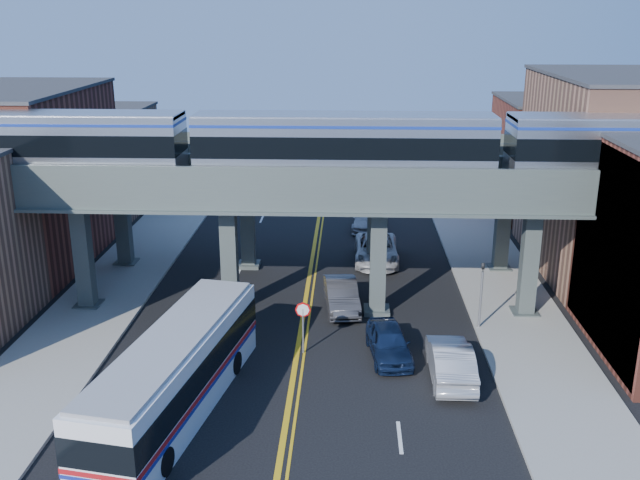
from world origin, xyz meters
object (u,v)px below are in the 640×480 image
(car_lane_a, at_px, (389,342))
(transit_train, at_px, (344,144))
(transit_bus, at_px, (175,374))
(car_lane_c, at_px, (376,250))
(car_lane_b, at_px, (342,295))
(traffic_signal, at_px, (481,288))
(stop_sign, at_px, (303,319))
(car_parked_curb, at_px, (451,361))
(car_lane_d, at_px, (367,219))

(car_lane_a, bearing_deg, transit_train, 106.24)
(transit_bus, xyz_separation_m, car_lane_c, (8.77, 18.71, -0.85))
(transit_bus, distance_m, car_lane_b, 12.76)
(traffic_signal, xyz_separation_m, transit_bus, (-13.73, -8.46, -0.62))
(stop_sign, distance_m, car_lane_a, 4.22)
(transit_bus, height_order, car_parked_curb, transit_bus)
(traffic_signal, bearing_deg, car_lane_b, 161.19)
(car_lane_c, height_order, car_lane_d, car_lane_c)
(stop_sign, distance_m, car_lane_d, 21.03)
(car_parked_curb, bearing_deg, traffic_signal, -112.43)
(stop_sign, bearing_deg, car_lane_b, 71.95)
(stop_sign, distance_m, car_lane_b, 5.79)
(transit_train, distance_m, car_parked_curb, 12.11)
(car_lane_b, height_order, car_lane_c, car_lane_c)
(traffic_signal, relative_size, car_lane_b, 0.85)
(traffic_signal, relative_size, car_parked_curb, 0.80)
(car_lane_a, bearing_deg, stop_sign, 169.13)
(car_lane_d, bearing_deg, car_lane_b, -90.77)
(traffic_signal, height_order, car_lane_c, traffic_signal)
(car_lane_a, distance_m, car_lane_c, 13.52)
(stop_sign, bearing_deg, car_lane_a, -3.73)
(car_lane_c, bearing_deg, car_lane_a, -89.00)
(transit_bus, relative_size, car_lane_d, 2.63)
(car_lane_c, relative_size, car_lane_d, 1.21)
(traffic_signal, xyz_separation_m, car_lane_a, (-4.81, -3.27, -1.53))
(transit_train, distance_m, car_lane_c, 11.98)
(stop_sign, bearing_deg, car_lane_d, 80.51)
(stop_sign, distance_m, car_parked_curb, 7.15)
(transit_train, xyz_separation_m, stop_sign, (-1.81, -5.00, -7.50))
(car_lane_b, relative_size, car_parked_curb, 0.94)
(car_parked_curb, bearing_deg, car_lane_c, -79.54)
(traffic_signal, bearing_deg, car_parked_curb, -112.57)
(car_lane_b, relative_size, car_lane_c, 0.81)
(transit_train, bearing_deg, car_lane_a, -66.62)
(car_lane_a, height_order, car_parked_curb, car_parked_curb)
(stop_sign, xyz_separation_m, car_parked_curb, (6.74, -2.19, -0.91))
(transit_train, relative_size, transit_bus, 3.62)
(stop_sign, relative_size, car_lane_d, 0.53)
(car_lane_c, bearing_deg, traffic_signal, -63.82)
(stop_sign, xyz_separation_m, car_lane_a, (4.09, -0.27, -0.99))
(car_lane_c, bearing_deg, transit_bus, -114.77)
(car_parked_curb, bearing_deg, car_lane_d, -81.71)
(traffic_signal, relative_size, car_lane_a, 0.90)
(car_lane_b, xyz_separation_m, car_lane_d, (1.69, 15.29, -0.08))
(car_parked_curb, bearing_deg, stop_sign, -17.84)
(transit_bus, height_order, car_lane_c, transit_bus)
(traffic_signal, relative_size, transit_bus, 0.32)
(transit_train, height_order, transit_bus, transit_train)
(transit_bus, relative_size, car_lane_a, 2.86)
(car_lane_a, relative_size, car_lane_d, 0.92)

